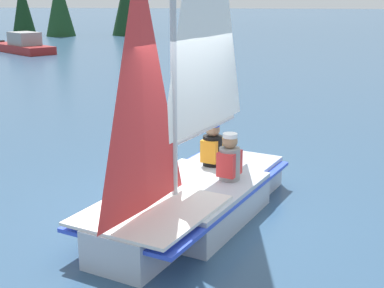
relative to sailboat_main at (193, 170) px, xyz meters
The scene contains 5 objects.
ground_plane 0.70m from the sailboat_main, 70.38° to the left, with size 260.00×260.00×0.00m, color #2D4C6B.
sailboat_main is the anchor object (origin of this frame).
sailor_helm 0.58m from the sailboat_main, 146.91° to the right, with size 0.38×0.41×1.16m.
sailor_crew 0.96m from the sailboat_main, 99.70° to the right, with size 0.38×0.41×1.16m.
motorboat_distant 24.82m from the sailboat_main, 58.97° to the right, with size 4.84×4.28×1.12m.
Camera 1 is at (-1.07, 6.92, 3.03)m, focal length 50.00 mm.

